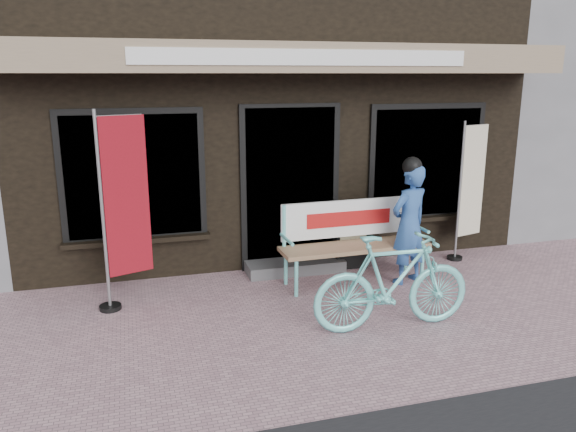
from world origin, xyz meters
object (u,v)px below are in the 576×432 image
object	(u,v)px
bench	(352,235)
nobori_red	(123,208)
person	(409,222)
bicycle	(393,282)
nobori_cream	(470,188)
menu_stand	(352,237)

from	to	relation	value
bench	nobori_red	size ratio (longest dim) A/B	0.86
bench	person	bearing A→B (deg)	-22.44
nobori_red	bicycle	bearing A→B (deg)	-47.49
nobori_red	person	bearing A→B (deg)	-23.19
bench	nobori_red	world-z (taller)	nobori_red
bench	person	distance (m)	0.72
bicycle	nobori_red	world-z (taller)	nobori_red
nobori_red	nobori_cream	bearing A→B (deg)	-14.11
bicycle	nobori_cream	bearing A→B (deg)	-46.39
person	bicycle	xyz separation A→B (m)	(-0.78, -1.17, -0.28)
nobori_cream	bench	bearing A→B (deg)	176.75
person	nobori_cream	bearing A→B (deg)	7.89
person	nobori_red	bearing A→B (deg)	156.93
bench	nobori_cream	xyz separation A→B (m)	(1.93, 0.42, 0.41)
bench	menu_stand	bearing A→B (deg)	65.49
nobori_red	menu_stand	bearing A→B (deg)	-10.85
bicycle	nobori_cream	world-z (taller)	nobori_cream
bicycle	person	bearing A→B (deg)	-31.93
menu_stand	person	bearing A→B (deg)	-51.48
nobori_red	menu_stand	world-z (taller)	nobori_red
bench	bicycle	size ratio (longest dim) A/B	1.13
person	menu_stand	size ratio (longest dim) A/B	1.85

